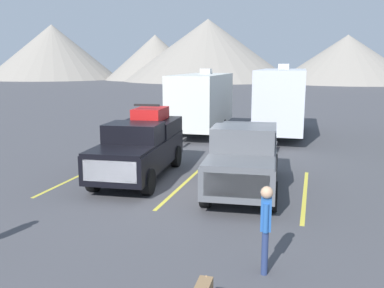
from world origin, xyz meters
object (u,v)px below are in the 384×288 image
camper_trailer_b (282,98)px  person_a (266,224)px  camper_trailer_a (202,100)px  pickup_truck_a (141,145)px  pickup_truck_b (244,156)px

camper_trailer_b → person_a: (0.98, -16.23, -1.10)m
camper_trailer_a → pickup_truck_a: bearing=-88.1°
pickup_truck_b → person_a: pickup_truck_b is taller
person_a → pickup_truck_b: bearing=103.4°
camper_trailer_a → person_a: size_ratio=4.69×
pickup_truck_a → camper_trailer_a: bearing=91.9°
pickup_truck_a → pickup_truck_b: size_ratio=1.01×
pickup_truck_b → person_a: size_ratio=3.18×
pickup_truck_b → person_a: bearing=-76.6°
pickup_truck_a → camper_trailer_a: camper_trailer_a is taller
person_a → pickup_truck_a: bearing=130.6°
pickup_truck_b → camper_trailer_b: (0.32, 10.78, 1.00)m
pickup_truck_b → person_a: 5.60m
camper_trailer_a → camper_trailer_b: size_ratio=0.92×
pickup_truck_a → person_a: size_ratio=3.22×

